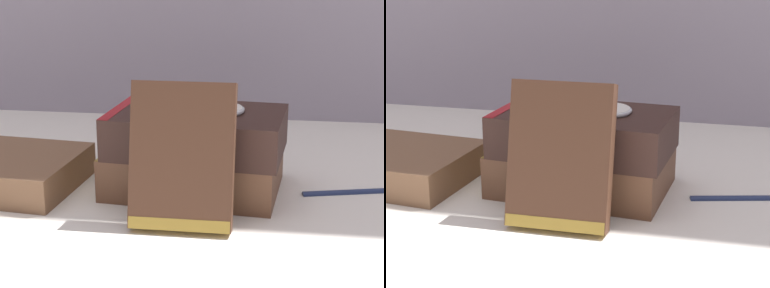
% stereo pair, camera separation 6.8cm
% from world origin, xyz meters
% --- Properties ---
extents(ground_plane, '(3.00, 3.00, 0.00)m').
position_xyz_m(ground_plane, '(0.00, 0.00, 0.00)').
color(ground_plane, silver).
extents(book_flat_bottom, '(0.20, 0.15, 0.05)m').
position_xyz_m(book_flat_bottom, '(0.03, 0.06, 0.02)').
color(book_flat_bottom, brown).
rests_on(book_flat_bottom, ground_plane).
extents(book_flat_top, '(0.20, 0.14, 0.05)m').
position_xyz_m(book_flat_top, '(0.03, 0.05, 0.07)').
color(book_flat_top, '#331E19').
rests_on(book_flat_top, book_flat_bottom).
extents(book_leaning_front, '(0.10, 0.06, 0.15)m').
position_xyz_m(book_leaning_front, '(0.04, -0.04, 0.07)').
color(book_leaning_front, '#4C2D1E').
rests_on(book_leaning_front, ground_plane).
extents(pocket_watch, '(0.06, 0.06, 0.01)m').
position_xyz_m(pocket_watch, '(0.06, 0.05, 0.10)').
color(pocket_watch, silver).
rests_on(pocket_watch, book_flat_top).
extents(reading_glasses, '(0.10, 0.07, 0.00)m').
position_xyz_m(reading_glasses, '(-0.05, 0.21, 0.00)').
color(reading_glasses, '#4C3828').
rests_on(reading_glasses, ground_plane).
extents(fountain_pen, '(0.13, 0.04, 0.01)m').
position_xyz_m(fountain_pen, '(0.22, 0.07, 0.00)').
color(fountain_pen, '#1E284C').
rests_on(fountain_pen, ground_plane).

